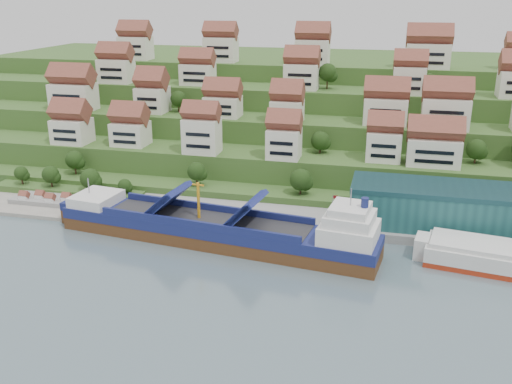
# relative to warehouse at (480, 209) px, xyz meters

# --- Properties ---
(ground) EXTENTS (300.00, 300.00, 0.00)m
(ground) POSITION_rel_warehouse_xyz_m (-52.00, -17.00, -7.20)
(ground) COLOR slate
(ground) RESTS_ON ground
(quay) EXTENTS (180.00, 14.00, 2.20)m
(quay) POSITION_rel_warehouse_xyz_m (-32.00, -2.00, -6.10)
(quay) COLOR gray
(quay) RESTS_ON ground
(pebble_beach) EXTENTS (45.00, 20.00, 1.00)m
(pebble_beach) POSITION_rel_warehouse_xyz_m (-110.00, -5.00, -6.70)
(pebble_beach) COLOR gray
(pebble_beach) RESTS_ON ground
(hillside) EXTENTS (260.00, 128.00, 31.00)m
(hillside) POSITION_rel_warehouse_xyz_m (-52.00, 86.55, 3.46)
(hillside) COLOR #2D4C1E
(hillside) RESTS_ON ground
(hillside_village) EXTENTS (157.55, 63.49, 28.86)m
(hillside_village) POSITION_rel_warehouse_xyz_m (-52.12, 43.48, 17.13)
(hillside_village) COLOR silver
(hillside_village) RESTS_ON ground
(hillside_trees) EXTENTS (141.26, 62.46, 30.39)m
(hillside_trees) POSITION_rel_warehouse_xyz_m (-59.83, 27.73, 9.27)
(hillside_trees) COLOR #213E14
(hillside_trees) RESTS_ON ground
(warehouse) EXTENTS (60.00, 15.00, 10.00)m
(warehouse) POSITION_rel_warehouse_xyz_m (0.00, 0.00, 0.00)
(warehouse) COLOR #1F5556
(warehouse) RESTS_ON quay
(flagpole) EXTENTS (1.28, 0.16, 8.00)m
(flagpole) POSITION_rel_warehouse_xyz_m (-33.89, -7.00, -0.32)
(flagpole) COLOR gray
(flagpole) RESTS_ON quay
(beach_huts) EXTENTS (14.40, 3.70, 2.20)m
(beach_huts) POSITION_rel_warehouse_xyz_m (-112.00, -6.25, -5.10)
(beach_huts) COLOR white
(beach_huts) RESTS_ON pebble_beach
(cargo_ship) EXTENTS (77.53, 21.28, 16.98)m
(cargo_ship) POSITION_rel_warehouse_xyz_m (-57.95, -17.98, -3.95)
(cargo_ship) COLOR #503018
(cargo_ship) RESTS_ON ground
(second_ship) EXTENTS (31.36, 15.67, 8.70)m
(second_ship) POSITION_rel_warehouse_xyz_m (3.25, -16.63, -4.57)
(second_ship) COLOR #9B2710
(second_ship) RESTS_ON ground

